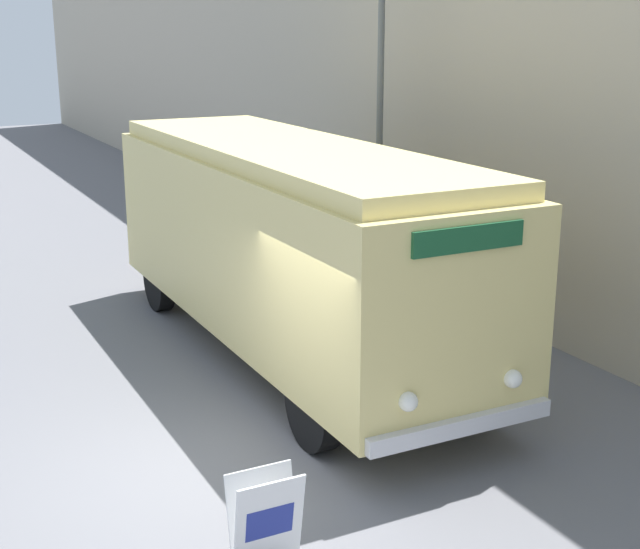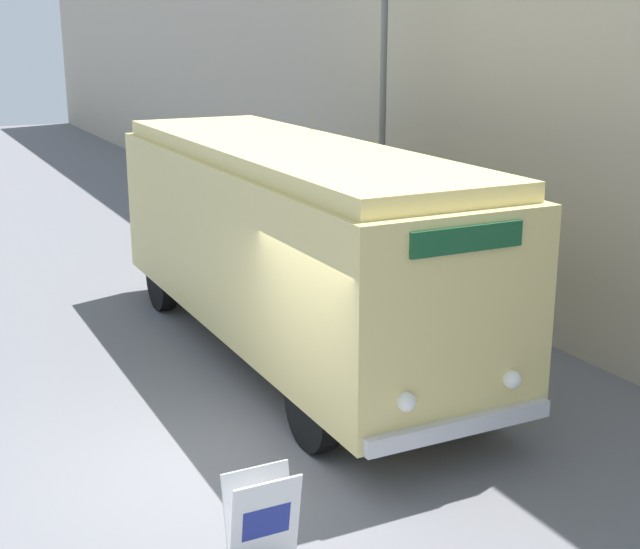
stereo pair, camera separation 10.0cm
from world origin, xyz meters
name	(u,v)px [view 1 (the left image)]	position (x,y,z in m)	size (l,w,h in m)	color
ground_plane	(225,470)	(0.00, 0.00, 0.00)	(80.00, 80.00, 0.00)	slate
building_wall_right	(320,55)	(6.36, 10.00, 4.34)	(0.30, 60.00, 8.67)	#B2A893
vintage_bus	(288,237)	(2.29, 3.15, 1.88)	(2.57, 9.17, 3.30)	black
sign_board	(266,521)	(-0.32, -1.92, 0.46)	(0.69, 0.36, 0.94)	gray
streetlamp	(381,52)	(5.16, 5.28, 4.52)	(0.36, 0.36, 7.07)	#595E60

